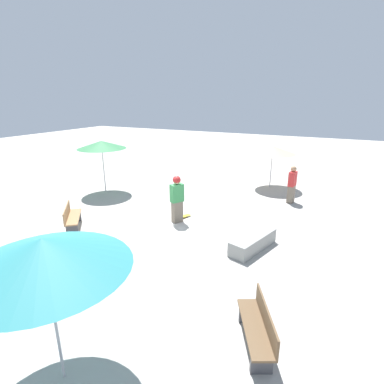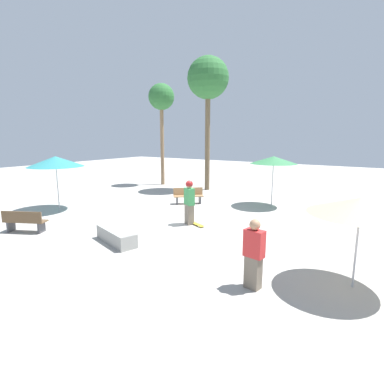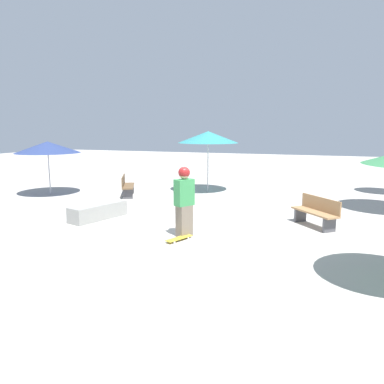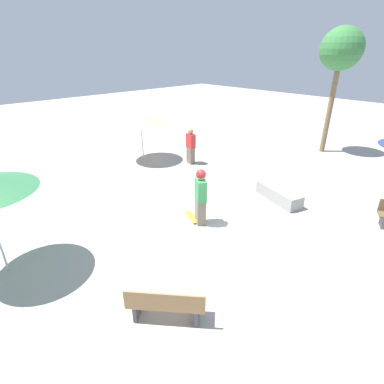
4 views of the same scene
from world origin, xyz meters
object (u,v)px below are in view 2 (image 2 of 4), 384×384
Objects in this scene: shade_umbrella_green at (274,160)px; palm_tree_far_back at (161,100)px; palm_tree_center_right at (208,80)px; shade_umbrella_tan at (361,206)px; skater_main at (189,201)px; concrete_ledge at (116,236)px; shade_umbrella_teal at (56,161)px; bench_near at (25,221)px; bystander_watching at (254,254)px; skateboard at (197,224)px; bench_far at (188,196)px.

shade_umbrella_green is 0.35× the size of palm_tree_far_back.
shade_umbrella_green is at bearing 156.13° from palm_tree_center_right.
shade_umbrella_tan is 8.60m from shade_umbrella_green.
palm_tree_far_back reaches higher than skater_main.
palm_tree_center_right reaches higher than shade_umbrella_green.
shade_umbrella_teal is (5.91, -1.72, 2.16)m from concrete_ledge.
skater_main is 6.34m from bench_near.
concrete_ledge is 1.16× the size of bystander_watching.
palm_tree_center_right reaches higher than bystander_watching.
bystander_watching is (-3.84, 3.58, 0.79)m from skateboard.
skater_main is at bearing 16.58° from bench_near.
shade_umbrella_tan is at bearing -15.52° from bench_near.
skater_main is at bearing -167.62° from shade_umbrella_teal.
bench_far is 0.63× the size of shade_umbrella_tan.
skateboard is at bearing 75.11° from shade_umbrella_green.
shade_umbrella_green is at bearing 101.69° from skater_main.
bench_near is (5.00, 4.31, 0.37)m from skateboard.
palm_tree_center_right reaches higher than bench_near.
skateboard is 7.68m from shade_umbrella_teal.
shade_umbrella_tan reaches higher than concrete_ledge.
skater_main is at bearing -19.50° from shade_umbrella_tan.
bench_near reaches higher than concrete_ledge.
bench_far is (2.59, -3.20, 0.37)m from skateboard.
shade_umbrella_teal is at bearing -16.18° from concrete_ledge.
skater_main is at bearing 71.17° from shade_umbrella_green.
palm_tree_far_back reaches higher than shade_umbrella_green.
skateboard is at bearing 87.85° from bench_far.
skater_main is 0.69× the size of shade_umbrella_teal.
skater_main is at bearing -104.99° from concrete_ledge.
palm_tree_far_back reaches higher than bystander_watching.
palm_tree_center_right is 5.05× the size of bystander_watching.
shade_umbrella_tan is at bearing 2.42° from skateboard.
shade_umbrella_tan is at bearing 121.44° from shade_umbrella_green.
shade_umbrella_teal is at bearing 4.58° from bench_far.
shade_umbrella_teal reaches higher than bystander_watching.
bench_far is 8.07m from palm_tree_center_right.
shade_umbrella_green reaches higher than shade_umbrella_tan.
skateboard is at bearing 30.82° from skater_main.
bench_far is 0.58× the size of shade_umbrella_green.
skater_main is 10.30m from palm_tree_center_right.
bench_far is 9.36m from bystander_watching.
shade_umbrella_tan is 2.69m from bystander_watching.
shade_umbrella_teal reaches higher than bench_near.
palm_tree_far_back is 17.10m from bystander_watching.
skater_main is 0.71× the size of shade_umbrella_green.
shade_umbrella_green is at bearing -107.37° from concrete_ledge.
shade_umbrella_teal is (6.77, 1.49, 1.41)m from skater_main.
concrete_ledge is at bearing 5.30° from bystander_watching.
shade_umbrella_green reaches higher than concrete_ledge.
skateboard is 0.41× the size of concrete_ledge.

